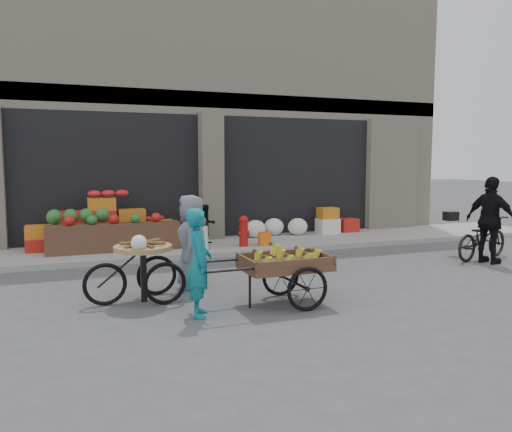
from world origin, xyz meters
name	(u,v)px	position (x,y,z in m)	size (l,w,h in m)	color
ground	(297,289)	(0.00, 0.00, 0.00)	(80.00, 80.00, 0.00)	#424244
sidewalk	(222,246)	(0.00, 4.10, 0.06)	(18.00, 2.20, 0.12)	gray
building	(183,118)	(0.00, 8.03, 3.37)	(14.00, 6.45, 7.00)	beige
fruit_display	(112,224)	(-2.48, 4.38, 0.67)	(3.10, 1.12, 1.24)	#B31F18
pineapple_bin	(196,238)	(-0.75, 3.60, 0.37)	(0.52, 0.52, 0.50)	silver
fire_hydrant	(244,230)	(0.35, 3.55, 0.50)	(0.22, 0.22, 0.71)	#A5140F
orange_bucket	(265,239)	(0.85, 3.50, 0.27)	(0.32, 0.32, 0.30)	orange
right_bay_goods	(309,224)	(2.61, 4.70, 0.41)	(3.35, 0.60, 0.70)	silver
seated_person	(206,224)	(-0.35, 4.20, 0.58)	(0.45, 0.35, 0.93)	black
banana_cart	(282,261)	(-0.57, -0.68, 0.64)	(2.11, 0.94, 0.87)	brown
vendor_woman	(199,263)	(-1.82, -0.79, 0.72)	(0.53, 0.35, 1.45)	#106F7C
tricycle_cart	(143,264)	(-2.41, 0.18, 0.57)	(1.43, 0.87, 0.95)	#9E7F51
vendor_grey	(191,242)	(-1.56, 0.69, 0.76)	(0.74, 0.48, 1.52)	slate
bicycle	(482,238)	(4.75, 0.89, 0.45)	(0.60, 1.72, 0.90)	black
cyclist	(491,220)	(4.55, 0.49, 0.88)	(1.03, 0.43, 1.76)	black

